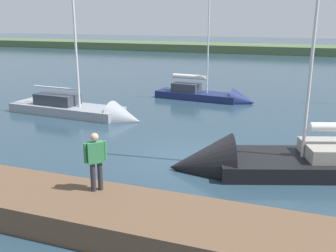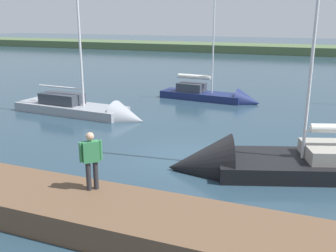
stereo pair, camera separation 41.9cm
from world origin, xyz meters
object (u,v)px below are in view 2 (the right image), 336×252
Objects in this scene: sailboat_near_dock at (215,97)px; sailboat_mid_channel at (275,167)px; person_on_dock at (91,157)px; sailboat_far_right at (87,113)px.

sailboat_mid_channel is at bearing -59.67° from sailboat_near_dock.
person_on_dock is at bearing 29.51° from sailboat_mid_channel.
sailboat_near_dock is 8.72m from sailboat_far_right.
sailboat_mid_channel reaches higher than sailboat_far_right.
sailboat_near_dock is at bearing 52.54° from sailboat_far_right.
sailboat_far_right is (5.73, 6.57, -0.08)m from sailboat_near_dock.
sailboat_near_dock is at bearing 137.99° from person_on_dock.
sailboat_mid_channel reaches higher than sailboat_near_dock.
sailboat_far_right is at bearing -42.16° from sailboat_mid_channel.
sailboat_near_dock is 16.37m from person_on_dock.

